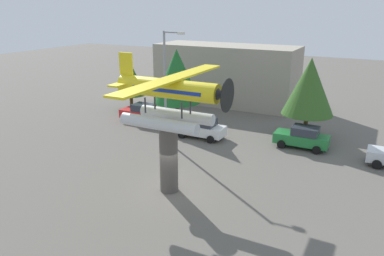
# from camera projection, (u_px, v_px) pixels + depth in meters

# --- Properties ---
(ground_plane) EXTENTS (140.00, 140.00, 0.00)m
(ground_plane) POSITION_uv_depth(u_px,v_px,m) (169.00, 190.00, 23.07)
(ground_plane) COLOR #605B54
(display_pedestal) EXTENTS (1.10, 1.10, 4.20)m
(display_pedestal) POSITION_uv_depth(u_px,v_px,m) (169.00, 159.00, 22.42)
(display_pedestal) COLOR #4C4742
(display_pedestal) RESTS_ON ground
(floatplane_monument) EXTENTS (6.92, 10.40, 4.00)m
(floatplane_monument) POSITION_uv_depth(u_px,v_px,m) (169.00, 97.00, 21.19)
(floatplane_monument) COLOR silver
(floatplane_monument) RESTS_ON display_pedestal
(car_near_red) EXTENTS (4.20, 2.02, 1.76)m
(car_near_red) POSITION_uv_depth(u_px,v_px,m) (142.00, 113.00, 36.46)
(car_near_red) COLOR red
(car_near_red) RESTS_ON ground
(car_mid_white) EXTENTS (4.20, 2.02, 1.76)m
(car_mid_white) POSITION_uv_depth(u_px,v_px,m) (201.00, 128.00, 31.99)
(car_mid_white) COLOR white
(car_mid_white) RESTS_ON ground
(car_far_green) EXTENTS (4.20, 2.02, 1.76)m
(car_far_green) POSITION_uv_depth(u_px,v_px,m) (302.00, 137.00, 29.71)
(car_far_green) COLOR #237A38
(car_far_green) RESTS_ON ground
(streetlight_primary) EXTENTS (1.84, 0.28, 8.97)m
(streetlight_primary) POSITION_uv_depth(u_px,v_px,m) (167.00, 81.00, 29.73)
(streetlight_primary) COLOR gray
(streetlight_primary) RESTS_ON ground
(storefront_building) EXTENTS (15.98, 5.81, 6.60)m
(storefront_building) POSITION_uv_depth(u_px,v_px,m) (226.00, 74.00, 43.01)
(storefront_building) COLOR #9E9384
(storefront_building) RESTS_ON ground
(tree_west) EXTENTS (3.22, 3.22, 5.33)m
(tree_west) POSITION_uv_depth(u_px,v_px,m) (130.00, 78.00, 39.43)
(tree_west) COLOR brown
(tree_west) RESTS_ON ground
(tree_east) EXTENTS (4.47, 4.47, 7.05)m
(tree_east) POSITION_uv_depth(u_px,v_px,m) (177.00, 76.00, 34.85)
(tree_east) COLOR brown
(tree_east) RESTS_ON ground
(tree_center_back) EXTENTS (4.24, 4.24, 6.83)m
(tree_center_back) POSITION_uv_depth(u_px,v_px,m) (309.00, 87.00, 30.76)
(tree_center_back) COLOR brown
(tree_center_back) RESTS_ON ground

